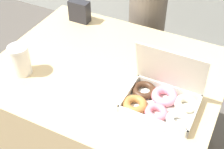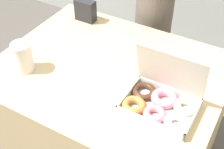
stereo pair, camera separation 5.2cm
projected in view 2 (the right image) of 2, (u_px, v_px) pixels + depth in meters
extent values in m
cube|color=tan|center=(109.00, 118.00, 1.68)|extent=(1.05, 0.84, 0.70)
cube|color=white|center=(159.00, 109.00, 1.26)|extent=(0.29, 0.21, 0.01)
cube|color=white|center=(128.00, 94.00, 1.29)|extent=(0.01, 0.21, 0.04)
cube|color=white|center=(193.00, 119.00, 1.19)|extent=(0.01, 0.21, 0.04)
cube|color=white|center=(149.00, 123.00, 1.18)|extent=(0.29, 0.01, 0.04)
cube|color=white|center=(169.00, 90.00, 1.31)|extent=(0.29, 0.01, 0.04)
cube|color=white|center=(171.00, 71.00, 1.22)|extent=(0.29, 0.06, 0.21)
torus|color=#A87038|center=(134.00, 105.00, 1.25)|extent=(0.12, 0.12, 0.03)
torus|color=#422819|center=(144.00, 91.00, 1.31)|extent=(0.13, 0.13, 0.03)
torus|color=pink|center=(154.00, 114.00, 1.21)|extent=(0.13, 0.13, 0.03)
torus|color=pink|center=(164.00, 98.00, 1.27)|extent=(0.14, 0.14, 0.03)
torus|color=white|center=(176.00, 123.00, 1.18)|extent=(0.13, 0.13, 0.03)
torus|color=silver|center=(185.00, 107.00, 1.24)|extent=(0.13, 0.13, 0.03)
cylinder|color=silver|center=(23.00, 58.00, 1.41)|extent=(0.09, 0.09, 0.13)
cylinder|color=white|center=(20.00, 45.00, 1.36)|extent=(0.09, 0.09, 0.01)
cube|color=#232328|center=(85.00, 10.00, 1.74)|extent=(0.11, 0.06, 0.12)
cylinder|color=#665B51|center=(151.00, 42.00, 2.01)|extent=(0.22, 0.22, 0.95)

